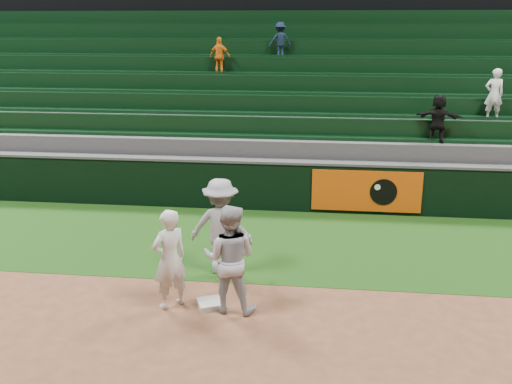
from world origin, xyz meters
TOP-DOWN VIEW (x-y plane):
  - ground at (0.00, 0.00)m, footprint 70.00×70.00m
  - foul_grass at (0.00, 3.00)m, footprint 36.00×4.20m
  - first_base at (0.17, 0.02)m, footprint 0.53×0.53m
  - first_baseman at (-0.46, -0.06)m, footprint 0.72×0.71m
  - baserunner at (0.51, -0.05)m, footprint 0.92×0.74m
  - base_coach at (0.12, 1.37)m, footprint 1.20×0.74m
  - field_wall at (0.03, 5.20)m, footprint 36.00×0.45m
  - stadium_seating at (-0.00, 8.97)m, footprint 36.00×5.95m

SIDE VIEW (x-z plane):
  - ground at x=0.00m, z-range 0.00..0.00m
  - foul_grass at x=0.00m, z-range 0.00..0.01m
  - first_base at x=0.17m, z-range 0.00..0.09m
  - field_wall at x=0.03m, z-range 0.01..1.26m
  - first_baseman at x=-0.46m, z-range 0.00..1.67m
  - baserunner at x=0.51m, z-range 0.00..1.78m
  - base_coach at x=0.12m, z-range 0.01..1.80m
  - stadium_seating at x=0.00m, z-range -0.84..4.24m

